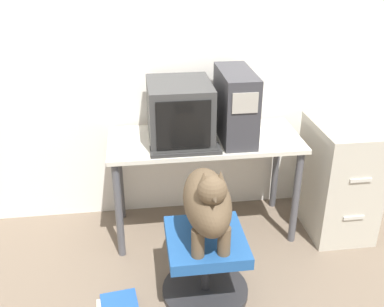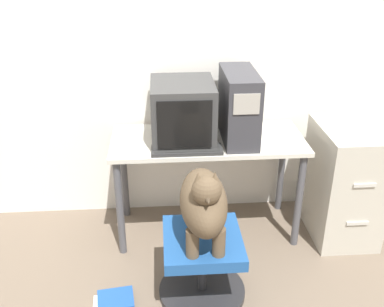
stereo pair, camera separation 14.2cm
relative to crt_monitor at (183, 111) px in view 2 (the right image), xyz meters
The scene contains 11 objects.
ground_plane 0.99m from the crt_monitor, 59.64° to the right, with size 12.00×12.00×0.00m, color #6B5B4C.
wall_back 0.53m from the crt_monitor, 63.80° to the left, with size 8.00×0.05×2.60m.
desk 0.35m from the crt_monitor, ahead, with size 1.31×0.56×0.74m.
crt_monitor is the anchor object (origin of this frame).
pc_tower 0.37m from the crt_monitor, ahead, with size 0.21×0.50×0.46m.
keyboard 0.27m from the crt_monitor, 86.08° to the right, with size 0.45×0.15×0.03m.
computer_mouse 0.42m from the crt_monitor, 37.29° to the right, with size 0.07×0.04×0.04m.
office_chair 0.98m from the crt_monitor, 83.93° to the right, with size 0.52×0.52×0.42m.
dog 0.76m from the crt_monitor, 84.20° to the right, with size 0.26×0.54×0.51m.
filing_cabinet 1.25m from the crt_monitor, ahead, with size 0.42×0.59×0.83m.
book_stack_floor 1.26m from the crt_monitor, 121.96° to the right, with size 0.25×0.21×0.04m.
Camera 2 is at (-0.31, -2.48, 1.99)m, focal length 42.00 mm.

